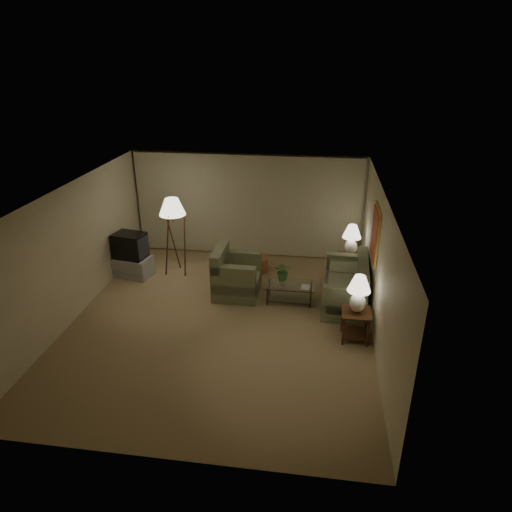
{
  "coord_description": "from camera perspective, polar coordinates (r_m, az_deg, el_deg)",
  "views": [
    {
      "loc": [
        1.81,
        -7.77,
        5.06
      ],
      "look_at": [
        0.63,
        0.6,
        1.22
      ],
      "focal_mm": 32.0,
      "sensor_mm": 36.0,
      "label": 1
    }
  ],
  "objects": [
    {
      "name": "sofa",
      "position": [
        10.03,
        11.05,
        -3.78
      ],
      "size": [
        1.88,
        1.09,
        0.79
      ],
      "rotation": [
        0.0,
        0.0,
        -1.63
      ],
      "color": "#6E7552",
      "rests_on": "ground"
    },
    {
      "name": "vase",
      "position": [
        9.89,
        3.39,
        -3.1
      ],
      "size": [
        0.2,
        0.2,
        0.16
      ],
      "primitive_type": "imported",
      "rotation": [
        0.0,
        0.0,
        0.37
      ],
      "color": "white",
      "rests_on": "coffee_table"
    },
    {
      "name": "ground",
      "position": [
        9.45,
        -4.34,
        -8.05
      ],
      "size": [
        7.0,
        7.0,
        0.0
      ],
      "primitive_type": "plane",
      "color": "#9E8357",
      "rests_on": "ground"
    },
    {
      "name": "flowers",
      "position": [
        9.76,
        3.44,
        -1.55
      ],
      "size": [
        0.4,
        0.35,
        0.43
      ],
      "primitive_type": "imported",
      "rotation": [
        0.0,
        0.0,
        0.04
      ],
      "color": "#457F38",
      "rests_on": "vase"
    },
    {
      "name": "room_shell",
      "position": [
        10.01,
        -2.73,
        5.07
      ],
      "size": [
        6.04,
        7.02,
        2.72
      ],
      "color": "beige",
      "rests_on": "ground"
    },
    {
      "name": "tv_cabinet",
      "position": [
        11.48,
        -15.15,
        -1.27
      ],
      "size": [
        1.08,
        0.86,
        0.5
      ],
      "primitive_type": "cube",
      "rotation": [
        0.0,
        0.0,
        -0.18
      ],
      "color": "#9E9FA1",
      "rests_on": "ground"
    },
    {
      "name": "table_lamp_far",
      "position": [
        10.91,
        11.87,
        2.28
      ],
      "size": [
        0.44,
        0.44,
        0.76
      ],
      "color": "white",
      "rests_on": "side_table_far"
    },
    {
      "name": "coffee_table",
      "position": [
        9.99,
        4.22,
        -4.27
      ],
      "size": [
        1.07,
        0.58,
        0.41
      ],
      "color": "silver",
      "rests_on": "ground"
    },
    {
      "name": "floor_lamp",
      "position": [
        11.1,
        -10.18,
        2.57
      ],
      "size": [
        0.62,
        0.62,
        1.91
      ],
      "color": "#3C1F10",
      "rests_on": "ground"
    },
    {
      "name": "ottoman",
      "position": [
        11.35,
        0.1,
        -1.0
      ],
      "size": [
        0.6,
        0.6,
        0.37
      ],
      "primitive_type": "cylinder",
      "rotation": [
        0.0,
        0.0,
        0.08
      ],
      "color": "#9E6035",
      "rests_on": "ground"
    },
    {
      "name": "side_table_near",
      "position": [
        8.87,
        12.35,
        -7.82
      ],
      "size": [
        0.55,
        0.55,
        0.6
      ],
      "color": "#3C1F10",
      "rests_on": "ground"
    },
    {
      "name": "table_lamp_near",
      "position": [
        8.56,
        12.72,
        -4.27
      ],
      "size": [
        0.43,
        0.43,
        0.74
      ],
      "color": "white",
      "rests_on": "side_table_near"
    },
    {
      "name": "book",
      "position": [
        9.82,
        5.66,
        -3.87
      ],
      "size": [
        0.2,
        0.26,
        0.02
      ],
      "primitive_type": "imported",
      "rotation": [
        0.0,
        0.0,
        -0.06
      ],
      "color": "olive",
      "rests_on": "coffee_table"
    },
    {
      "name": "crt_tv",
      "position": [
        11.26,
        -15.45,
        1.27
      ],
      "size": [
        0.89,
        0.76,
        0.61
      ],
      "primitive_type": "cube",
      "rotation": [
        0.0,
        0.0,
        -0.18
      ],
      "color": "black",
      "rests_on": "tv_cabinet"
    },
    {
      "name": "armchair",
      "position": [
        10.19,
        -2.4,
        -2.6
      ],
      "size": [
        1.06,
        1.0,
        0.87
      ],
      "rotation": [
        0.0,
        0.0,
        1.56
      ],
      "color": "#6E7552",
      "rests_on": "ground"
    },
    {
      "name": "side_table_far",
      "position": [
        11.16,
        11.59,
        -0.76
      ],
      "size": [
        0.56,
        0.47,
        0.6
      ],
      "color": "#3C1F10",
      "rests_on": "ground"
    }
  ]
}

